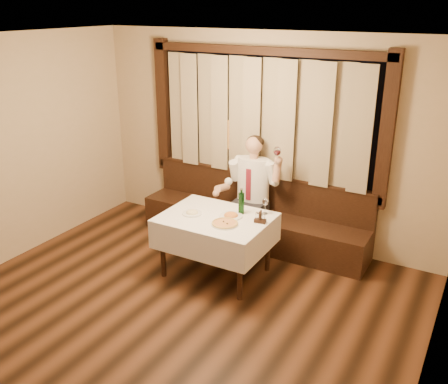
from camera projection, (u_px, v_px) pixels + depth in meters
The scene contains 10 objects.
room at pixel (179, 174), 5.01m from camera, with size 5.01×6.01×2.81m.
banquette at pixel (253, 220), 6.86m from camera, with size 3.20×0.61×0.94m.
dining_table at pixel (216, 225), 5.91m from camera, with size 1.27×0.97×0.76m.
pizza at pixel (225, 223), 5.66m from camera, with size 0.32×0.32×0.03m.
pasta_red at pixel (231, 214), 5.85m from camera, with size 0.27×0.27×0.09m.
pasta_cream at pixel (192, 211), 5.94m from camera, with size 0.24×0.24×0.08m.
green_bottle at pixel (241, 203), 5.91m from camera, with size 0.07×0.07×0.32m.
table_wine_glass at pixel (265, 203), 5.90m from camera, with size 0.07×0.07×0.20m.
cruet_caddy at pixel (260, 219), 5.69m from camera, with size 0.14×0.08×0.14m.
seated_man at pixel (251, 185), 6.59m from camera, with size 0.85×0.63×1.50m.
Camera 1 is at (2.72, -2.94, 3.12)m, focal length 40.00 mm.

